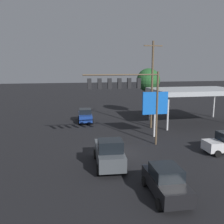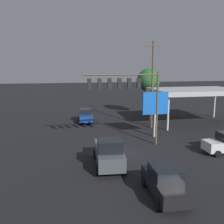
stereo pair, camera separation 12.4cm
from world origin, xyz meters
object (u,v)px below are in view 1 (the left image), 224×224
traffic_signal_assembly (126,89)px  utility_pole (152,83)px  pickup_parked (109,153)px  street_tree (148,80)px  sedan_far (166,181)px  sedan_waiting (85,116)px  price_sign (155,105)px

traffic_signal_assembly → utility_pole: 8.52m
pickup_parked → street_tree: street_tree is taller
pickup_parked → sedan_far: size_ratio=1.19×
sedan_far → sedan_waiting: same height
utility_pole → price_sign: size_ratio=2.15×
pickup_parked → street_tree: (-10.18, -19.35, 4.58)m
sedan_waiting → street_tree: street_tree is taller
traffic_signal_assembly → price_sign: 5.34m
traffic_signal_assembly → price_sign: (-4.11, -2.70, -2.08)m
price_sign → street_tree: 12.70m
pickup_parked → sedan_waiting: (0.26, -16.46, -0.16)m
utility_pole → pickup_parked: utility_pole is taller
traffic_signal_assembly → sedan_far: traffic_signal_assembly is taller
traffic_signal_assembly → sedan_far: (0.05, 9.89, -4.82)m
traffic_signal_assembly → utility_pole: (-5.22, -6.73, 0.02)m
sedan_waiting → price_sign: bearing=40.7°
sedan_far → street_tree: bearing=165.4°
pickup_parked → traffic_signal_assembly: bearing=155.6°
price_sign → sedan_far: price_sign is taller
utility_pole → pickup_parked: 14.53m
sedan_far → sedan_waiting: size_ratio=0.99×
pickup_parked → sedan_waiting: 16.46m
price_sign → street_tree: bearing=-106.3°
traffic_signal_assembly → sedan_waiting: 13.08m
sedan_waiting → pickup_parked: bearing=4.5°
sedan_far → utility_pole: bearing=165.1°
price_sign → sedan_waiting: 11.78m
sedan_far → price_sign: bearing=164.4°
utility_pole → pickup_parked: size_ratio=2.06×
price_sign → pickup_parked: price_sign is taller
price_sign → sedan_waiting: (6.92, -9.14, -2.73)m
price_sign → street_tree: (-3.53, -12.03, 2.00)m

